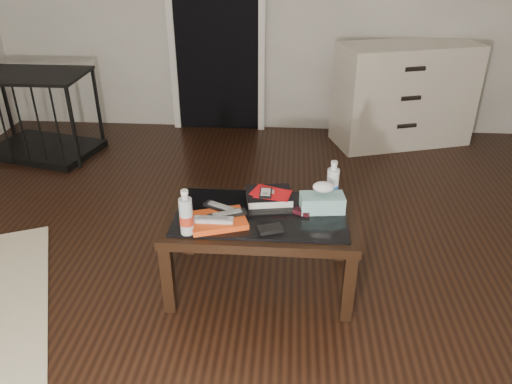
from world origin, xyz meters
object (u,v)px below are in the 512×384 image
(coffee_table, at_px, (261,223))
(tissue_box, at_px, (322,203))
(water_bottle_right, at_px, (333,181))
(dresser, at_px, (404,95))
(pet_crate, at_px, (41,128))
(water_bottle_left, at_px, (186,212))
(textbook, at_px, (269,196))

(coffee_table, bearing_deg, tissue_box, 9.41)
(water_bottle_right, distance_m, tissue_box, 0.14)
(dresser, height_order, tissue_box, dresser)
(pet_crate, bearing_deg, dresser, 22.40)
(pet_crate, xyz_separation_m, water_bottle_left, (1.69, -1.91, 0.35))
(water_bottle_left, xyz_separation_m, water_bottle_right, (0.73, 0.38, 0.00))
(textbook, bearing_deg, dresser, 51.84)
(coffee_table, distance_m, textbook, 0.17)
(dresser, relative_size, water_bottle_right, 5.44)
(dresser, bearing_deg, tissue_box, -128.55)
(water_bottle_right, bearing_deg, coffee_table, -156.68)
(textbook, relative_size, water_bottle_left, 1.05)
(pet_crate, height_order, tissue_box, pet_crate)
(coffee_table, bearing_deg, dresser, 62.34)
(tissue_box, bearing_deg, textbook, 155.30)
(pet_crate, height_order, water_bottle_left, pet_crate)
(water_bottle_right, height_order, tissue_box, water_bottle_right)
(textbook, height_order, tissue_box, tissue_box)
(pet_crate, distance_m, textbook, 2.60)
(coffee_table, height_order, textbook, textbook)
(textbook, bearing_deg, coffee_table, -113.28)
(pet_crate, bearing_deg, tissue_box, -21.25)
(water_bottle_left, distance_m, tissue_box, 0.73)
(dresser, xyz_separation_m, pet_crate, (-3.20, -0.50, -0.22))
(coffee_table, relative_size, dresser, 0.77)
(water_bottle_right, bearing_deg, water_bottle_left, -152.46)
(water_bottle_left, xyz_separation_m, tissue_box, (0.67, 0.27, -0.07))
(pet_crate, distance_m, tissue_box, 2.89)
(water_bottle_left, bearing_deg, textbook, 43.27)
(pet_crate, bearing_deg, textbook, -23.17)
(pet_crate, xyz_separation_m, textbook, (2.08, -1.55, 0.25))
(coffee_table, xyz_separation_m, textbook, (0.04, 0.15, 0.09))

